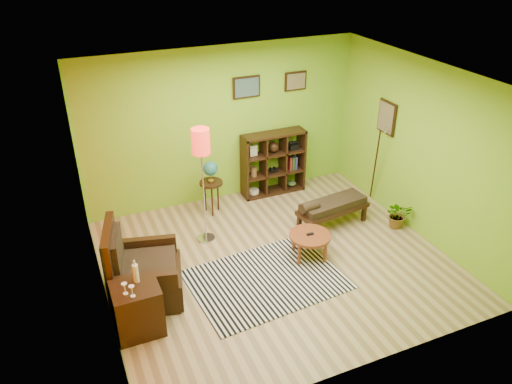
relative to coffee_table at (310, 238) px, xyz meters
name	(u,v)px	position (x,y,z in m)	size (l,w,h in m)	color
ground	(276,261)	(-0.53, 0.09, -0.34)	(5.00, 5.00, 0.00)	tan
room_shell	(272,153)	(-0.62, 0.10, 1.46)	(5.04, 4.54, 2.82)	#7DB722
zebra_rug	(266,279)	(-0.85, -0.28, -0.33)	(2.13, 1.54, 0.01)	silver
coffee_table	(310,238)	(0.00, 0.00, 0.00)	(0.64, 0.64, 0.41)	brown
armchair	(141,275)	(-2.55, 0.08, 0.01)	(1.12, 1.11, 1.13)	black
side_cabinet	(138,308)	(-2.73, -0.55, 0.01)	(0.57, 0.52, 0.99)	black
floor_lamp	(201,152)	(-1.32, 1.07, 1.22)	(0.29, 0.29, 1.92)	silver
globe_table	(211,174)	(-0.94, 1.85, 0.41)	(0.40, 0.40, 0.98)	black
cube_shelf	(274,163)	(0.39, 2.12, 0.26)	(1.20, 0.35, 1.20)	black
bench	(331,206)	(0.75, 0.64, 0.03)	(1.30, 0.61, 0.58)	black
potted_plant	(398,217)	(1.77, 0.16, -0.15)	(0.42, 0.46, 0.36)	#26661E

